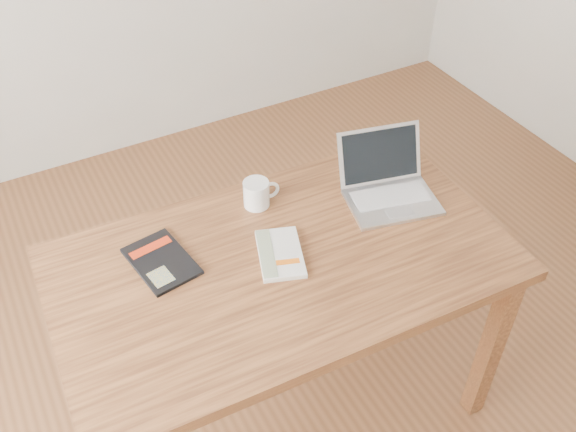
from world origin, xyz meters
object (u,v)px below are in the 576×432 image
black_guidebook (161,261)px  desk (283,280)px  coffee_mug (257,193)px  white_guidebook (280,254)px  laptop (388,184)px

black_guidebook → desk: bearing=-34.8°
coffee_mug → white_guidebook: bearing=-94.5°
laptop → coffee_mug: (-0.39, 0.16, 0.01)m
white_guidebook → black_guidebook: bearing=175.5°
black_guidebook → laptop: size_ratio=0.74×
desk → white_guidebook: 0.10m
white_guidebook → coffee_mug: coffee_mug is taller
desk → coffee_mug: bearing=82.2°
desk → coffee_mug: size_ratio=11.31×
laptop → white_guidebook: bearing=-156.2°
black_guidebook → laptop: laptop is taller
desk → laptop: (0.44, 0.10, 0.13)m
white_guidebook → coffee_mug: 0.25m
coffee_mug → black_guidebook: bearing=-158.3°
white_guidebook → coffee_mug: bearing=98.5°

